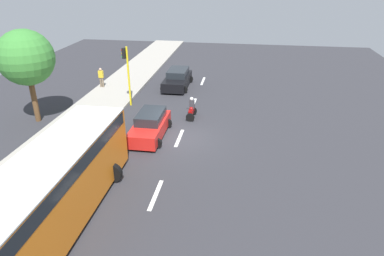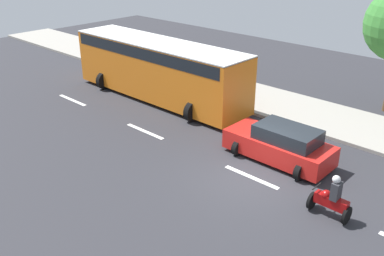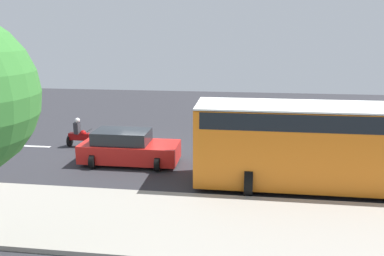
{
  "view_description": "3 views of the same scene",
  "coord_description": "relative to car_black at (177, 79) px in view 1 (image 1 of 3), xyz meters",
  "views": [
    {
      "loc": [
        -3.69,
        18.9,
        9.67
      ],
      "look_at": [
        -1.0,
        1.32,
        1.37
      ],
      "focal_mm": 32.3,
      "sensor_mm": 36.0,
      "label": 1
    },
    {
      "loc": [
        -11.69,
        -7.83,
        8.34
      ],
      "look_at": [
        -0.45,
        2.62,
        1.37
      ],
      "focal_mm": 40.15,
      "sensor_mm": 36.0,
      "label": 2
    },
    {
      "loc": [
        16.98,
        4.8,
        5.64
      ],
      "look_at": [
        0.39,
        2.65,
        1.36
      ],
      "focal_mm": 34.27,
      "sensor_mm": 36.0,
      "label": 3
    }
  ],
  "objects": [
    {
      "name": "sidewalk",
      "position": [
        4.97,
        10.0,
        -0.64
      ],
      "size": [
        4.0,
        60.0,
        0.15
      ],
      "primitive_type": "cube",
      "color": "#9E998E",
      "rests_on": "ground"
    },
    {
      "name": "lane_stripe_mid",
      "position": [
        -2.03,
        10.0,
        -0.71
      ],
      "size": [
        0.2,
        2.4,
        0.01
      ],
      "primitive_type": "cube",
      "color": "white",
      "rests_on": "ground"
    },
    {
      "name": "lane_stripe_far_north",
      "position": [
        -2.03,
        -2.0,
        -0.71
      ],
      "size": [
        0.2,
        2.4,
        0.01
      ],
      "primitive_type": "cube",
      "color": "white",
      "rests_on": "ground"
    },
    {
      "name": "motorcycle",
      "position": [
        -2.3,
        6.74,
        -0.07
      ],
      "size": [
        0.6,
        1.3,
        1.53
      ],
      "color": "black",
      "rests_on": "ground"
    },
    {
      "name": "lane_stripe_south",
      "position": [
        -2.03,
        16.0,
        -0.71
      ],
      "size": [
        0.2,
        2.4,
        0.01
      ],
      "primitive_type": "cube",
      "color": "white",
      "rests_on": "ground"
    },
    {
      "name": "street_tree_north",
      "position": [
        8.13,
        8.83,
        3.68
      ],
      "size": [
        3.59,
        3.59,
        6.22
      ],
      "color": "brown",
      "rests_on": "ground"
    },
    {
      "name": "lane_stripe_north",
      "position": [
        -2.03,
        4.0,
        -0.71
      ],
      "size": [
        0.2,
        2.4,
        0.01
      ],
      "primitive_type": "cube",
      "color": "white",
      "rests_on": "ground"
    },
    {
      "name": "ground_plane",
      "position": [
        -2.03,
        10.0,
        -0.76
      ],
      "size": [
        40.0,
        60.0,
        0.1
      ],
      "primitive_type": "cube",
      "color": "#2D2D33"
    },
    {
      "name": "traffic_light_corner",
      "position": [
        2.81,
        4.97,
        2.22
      ],
      "size": [
        0.49,
        0.24,
        4.5
      ],
      "color": "yellow",
      "rests_on": "ground"
    },
    {
      "name": "car_black",
      "position": [
        0.0,
        0.0,
        0.0
      ],
      "size": [
        2.35,
        4.59,
        1.52
      ],
      "color": "black",
      "rests_on": "ground"
    },
    {
      "name": "car_red",
      "position": [
        -0.18,
        9.97,
        -0.0
      ],
      "size": [
        2.18,
        4.34,
        1.52
      ],
      "color": "red",
      "rests_on": "ground"
    },
    {
      "name": "city_bus",
      "position": [
        1.45,
        18.75,
        1.13
      ],
      "size": [
        3.2,
        11.0,
        3.16
      ],
      "color": "orange",
      "rests_on": "ground"
    },
    {
      "name": "pedestrian_near_signal",
      "position": [
        6.43,
        1.49,
        0.35
      ],
      "size": [
        0.4,
        0.24,
        1.69
      ],
      "color": "#72604C",
      "rests_on": "sidewalk"
    }
  ]
}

